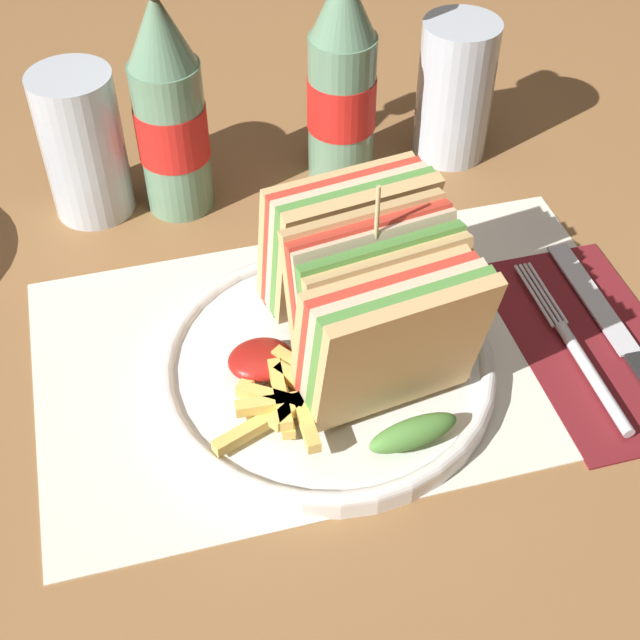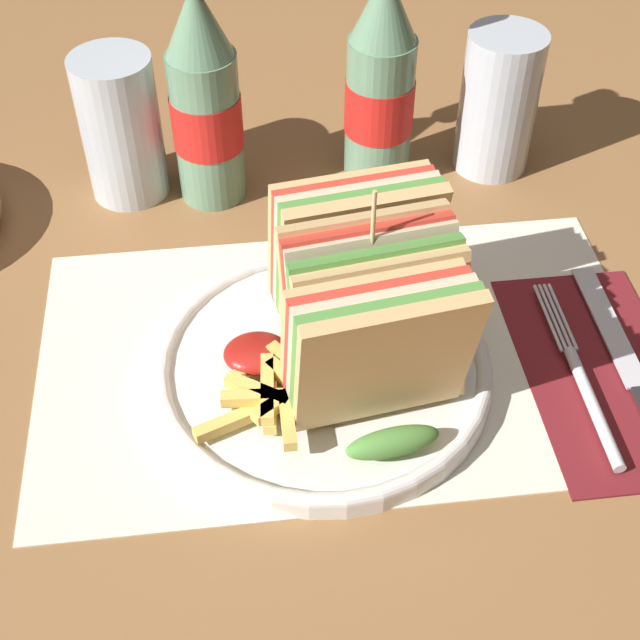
{
  "view_description": "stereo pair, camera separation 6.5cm",
  "coord_description": "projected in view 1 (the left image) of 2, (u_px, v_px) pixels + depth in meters",
  "views": [
    {
      "loc": [
        -0.09,
        -0.41,
        0.5
      ],
      "look_at": [
        0.02,
        0.03,
        0.04
      ],
      "focal_mm": 50.0,
      "sensor_mm": 36.0,
      "label": 1
    },
    {
      "loc": [
        -0.03,
        -0.42,
        0.5
      ],
      "look_at": [
        0.02,
        0.03,
        0.04
      ],
      "focal_mm": 50.0,
      "sensor_mm": 36.0,
      "label": 2
    }
  ],
  "objects": [
    {
      "name": "ground_plane",
      "position": [
        300.0,
        394.0,
        0.65
      ],
      "size": [
        4.0,
        4.0,
        0.0
      ],
      "primitive_type": "plane",
      "color": "olive"
    },
    {
      "name": "placemat",
      "position": [
        342.0,
        352.0,
        0.68
      ],
      "size": [
        0.46,
        0.28,
        0.0
      ],
      "color": "silver",
      "rests_on": "ground_plane"
    },
    {
      "name": "plate_main",
      "position": [
        327.0,
        367.0,
        0.66
      ],
      "size": [
        0.25,
        0.25,
        0.02
      ],
      "color": "white",
      "rests_on": "ground_plane"
    },
    {
      "name": "club_sandwich",
      "position": [
        371.0,
        297.0,
        0.62
      ],
      "size": [
        0.13,
        0.21,
        0.16
      ],
      "color": "tan",
      "rests_on": "plate_main"
    },
    {
      "name": "fries_pile",
      "position": [
        286.0,
        398.0,
        0.61
      ],
      "size": [
        0.1,
        0.09,
        0.02
      ],
      "color": "#E0B756",
      "rests_on": "plate_main"
    },
    {
      "name": "ketchup_blob",
      "position": [
        261.0,
        359.0,
        0.64
      ],
      "size": [
        0.05,
        0.04,
        0.02
      ],
      "color": "maroon",
      "rests_on": "plate_main"
    },
    {
      "name": "napkin",
      "position": [
        593.0,
        343.0,
        0.69
      ],
      "size": [
        0.11,
        0.21,
        0.0
      ],
      "color": "maroon",
      "rests_on": "ground_plane"
    },
    {
      "name": "fork",
      "position": [
        581.0,
        358.0,
        0.67
      ],
      "size": [
        0.02,
        0.18,
        0.01
      ],
      "rotation": [
        0.0,
        0.0,
        -0.01
      ],
      "color": "silver",
      "rests_on": "napkin"
    },
    {
      "name": "knife",
      "position": [
        619.0,
        337.0,
        0.69
      ],
      "size": [
        0.02,
        0.22,
        0.0
      ],
      "rotation": [
        0.0,
        0.0,
        -0.01
      ],
      "color": "black",
      "rests_on": "napkin"
    },
    {
      "name": "coke_bottle_near",
      "position": [
        169.0,
        111.0,
        0.75
      ],
      "size": [
        0.06,
        0.06,
        0.22
      ],
      "color": "slate",
      "rests_on": "ground_plane"
    },
    {
      "name": "coke_bottle_far",
      "position": [
        342.0,
        82.0,
        0.78
      ],
      "size": [
        0.06,
        0.06,
        0.22
      ],
      "color": "slate",
      "rests_on": "ground_plane"
    },
    {
      "name": "glass_near",
      "position": [
        454.0,
        98.0,
        0.83
      ],
      "size": [
        0.07,
        0.07,
        0.13
      ],
      "color": "silver",
      "rests_on": "ground_plane"
    },
    {
      "name": "glass_far",
      "position": [
        85.0,
        154.0,
        0.77
      ],
      "size": [
        0.07,
        0.07,
        0.13
      ],
      "color": "silver",
      "rests_on": "ground_plane"
    }
  ]
}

